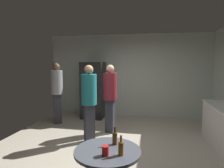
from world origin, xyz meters
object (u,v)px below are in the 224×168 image
at_px(foreground_table, 108,158).
at_px(person_in_maroon_shirt, 110,93).
at_px(refrigerator, 93,90).
at_px(beer_bottle_amber, 121,148).
at_px(person_in_gray_shirt, 57,88).
at_px(beer_bottle_brown, 115,138).
at_px(plastic_cup_red, 105,151).
at_px(person_in_teal_shirt, 89,97).

distance_m(foreground_table, person_in_maroon_shirt, 2.63).
height_order(refrigerator, foreground_table, refrigerator).
bearing_deg(beer_bottle_amber, person_in_maroon_shirt, 104.44).
xyz_separation_m(beer_bottle_amber, person_in_gray_shirt, (-2.35, 3.07, 0.22)).
xyz_separation_m(beer_bottle_brown, person_in_maroon_shirt, (-0.56, 2.38, 0.19)).
bearing_deg(plastic_cup_red, refrigerator, 108.78).
bearing_deg(person_in_teal_shirt, plastic_cup_red, -12.81).
xyz_separation_m(beer_bottle_brown, plastic_cup_red, (-0.05, -0.31, -0.03)).
height_order(plastic_cup_red, person_in_gray_shirt, person_in_gray_shirt).
relative_size(beer_bottle_amber, plastic_cup_red, 2.09).
height_order(person_in_gray_shirt, person_in_teal_shirt, person_in_gray_shirt).
distance_m(refrigerator, plastic_cup_red, 4.16).
bearing_deg(person_in_teal_shirt, foreground_table, -11.46).
relative_size(person_in_maroon_shirt, person_in_teal_shirt, 1.00).
xyz_separation_m(refrigerator, person_in_maroon_shirt, (0.82, -1.24, 0.11)).
bearing_deg(beer_bottle_amber, person_in_teal_shirt, 117.11).
xyz_separation_m(refrigerator, person_in_teal_shirt, (0.48, -1.89, 0.11)).
xyz_separation_m(refrigerator, beer_bottle_amber, (1.51, -3.89, -0.08)).
distance_m(foreground_table, beer_bottle_brown, 0.26).
distance_m(beer_bottle_brown, person_in_teal_shirt, 1.96).
bearing_deg(person_in_teal_shirt, beer_bottle_brown, -7.92).
bearing_deg(person_in_maroon_shirt, refrigerator, -134.28).
relative_size(refrigerator, beer_bottle_brown, 7.83).
height_order(beer_bottle_amber, person_in_gray_shirt, person_in_gray_shirt).
height_order(refrigerator, plastic_cup_red, refrigerator).
xyz_separation_m(refrigerator, foreground_table, (1.33, -3.79, -0.27)).
xyz_separation_m(refrigerator, person_in_gray_shirt, (-0.85, -0.82, 0.14)).
height_order(refrigerator, beer_bottle_amber, refrigerator).
relative_size(beer_bottle_amber, beer_bottle_brown, 1.00).
bearing_deg(beer_bottle_brown, person_in_maroon_shirt, 103.30).
relative_size(refrigerator, beer_bottle_amber, 7.83).
xyz_separation_m(foreground_table, plastic_cup_red, (0.01, -0.14, 0.16)).
distance_m(plastic_cup_red, person_in_maroon_shirt, 2.75).
height_order(beer_bottle_amber, beer_bottle_brown, same).
height_order(beer_bottle_amber, plastic_cup_red, beer_bottle_amber).
xyz_separation_m(person_in_gray_shirt, person_in_teal_shirt, (1.33, -1.08, -0.03)).
relative_size(person_in_gray_shirt, person_in_teal_shirt, 1.03).
height_order(refrigerator, beer_bottle_brown, refrigerator).
relative_size(foreground_table, plastic_cup_red, 7.27).
relative_size(refrigerator, person_in_teal_shirt, 1.04).
relative_size(beer_bottle_brown, person_in_maroon_shirt, 0.13).
bearing_deg(person_in_gray_shirt, refrigerator, 102.57).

